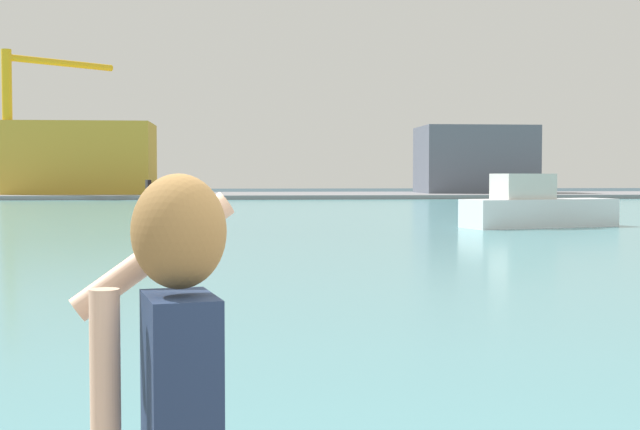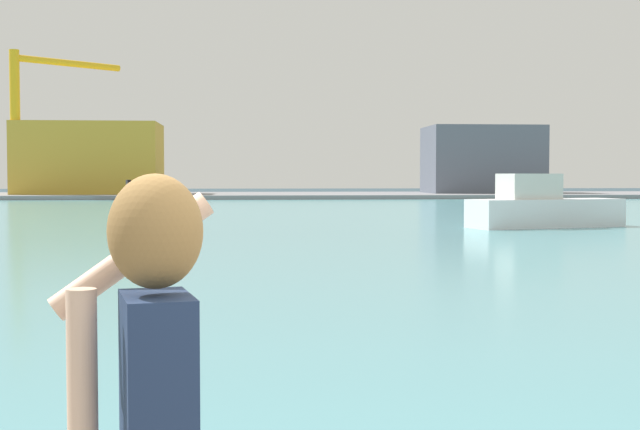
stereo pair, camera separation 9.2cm
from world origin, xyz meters
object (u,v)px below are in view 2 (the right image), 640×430
object	(u,v)px
warehouse_right	(482,160)
port_crane	(31,105)
warehouse_left	(90,159)
person_photographer	(153,399)
boat_moored	(543,208)

from	to	relation	value
warehouse_right	port_crane	size ratio (longest dim) A/B	0.86
warehouse_left	port_crane	xyz separation A→B (m)	(-5.33, -2.87, 5.43)
warehouse_right	port_crane	world-z (taller)	port_crane
person_photographer	boat_moored	bearing A→B (deg)	-33.51
boat_moored	port_crane	distance (m)	64.53
person_photographer	warehouse_right	distance (m)	97.51
boat_moored	port_crane	bearing A→B (deg)	106.98
person_photographer	port_crane	world-z (taller)	port_crane
boat_moored	port_crane	size ratio (longest dim) A/B	0.51
person_photographer	warehouse_right	world-z (taller)	warehouse_right
boat_moored	warehouse_right	distance (m)	60.30
boat_moored	warehouse_right	size ratio (longest dim) A/B	0.60
person_photographer	warehouse_left	world-z (taller)	warehouse_left
person_photographer	boat_moored	xyz separation A→B (m)	(13.42, 35.01, -0.75)
warehouse_left	port_crane	world-z (taller)	port_crane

